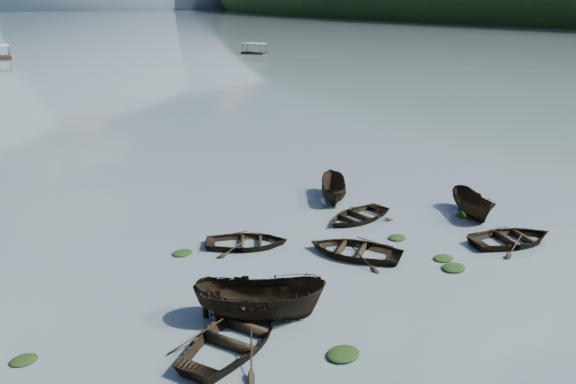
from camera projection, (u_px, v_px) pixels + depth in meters
ground_plane at (456, 336)px, 20.45m from camera, size 2400.00×2400.00×0.00m
haze_mtn_c at (60, 8)px, 819.75m from camera, size 520.00×520.00×260.00m
haze_mtn_d at (178, 7)px, 906.77m from camera, size 520.00×520.00×220.00m
rowboat_1 at (236, 344)px, 19.93m from camera, size 6.16×5.64×1.04m
rowboat_2 at (260, 319)px, 21.50m from camera, size 5.25×4.36×1.95m
rowboat_3 at (355, 255)px, 26.92m from camera, size 5.28×5.52×0.93m
rowboat_4 at (512, 243)px, 28.21m from camera, size 5.11×4.16×0.93m
rowboat_5 at (472, 215)px, 31.89m from camera, size 2.96×4.29×1.55m
rowboat_6 at (247, 246)px, 27.86m from camera, size 4.98×4.50×0.85m
rowboat_7 at (357, 220)px, 31.22m from camera, size 4.64×3.69×0.86m
rowboat_8 at (333, 199)px, 34.47m from camera, size 3.38×4.19×1.54m
weed_clump_0 at (343, 356)px, 19.28m from camera, size 1.21×0.99×0.26m
weed_clump_1 at (282, 309)px, 22.22m from camera, size 1.01×0.81×0.22m
weed_clump_2 at (454, 269)px, 25.50m from camera, size 1.17×0.94×0.25m
weed_clump_3 at (397, 239)px, 28.75m from camera, size 0.96×0.81×0.21m
weed_clump_4 at (443, 259)px, 26.47m from camera, size 1.02×0.81×0.21m
weed_clump_5 at (24, 361)px, 19.00m from camera, size 0.92×0.75×0.20m
weed_clump_6 at (183, 254)px, 27.02m from camera, size 1.00×0.84×0.21m
weed_clump_7 at (466, 216)px, 31.80m from camera, size 1.21×0.97×0.26m
pontoon_centre at (4, 58)px, 117.11m from camera, size 3.11×6.82×2.57m
pontoon_right at (255, 54)px, 127.34m from camera, size 4.89×6.25×2.22m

